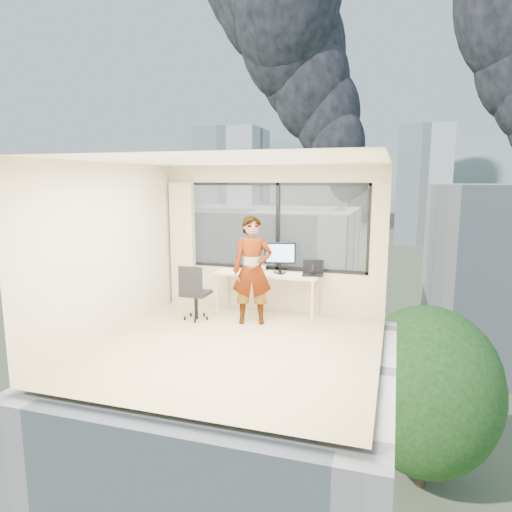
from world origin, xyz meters
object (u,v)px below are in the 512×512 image
at_px(handbag, 315,268).
at_px(person, 252,270).
at_px(laptop, 313,269).
at_px(chair, 196,291).
at_px(game_console, 257,267).
at_px(desk, 267,294).
at_px(monitor, 280,257).

bearing_deg(handbag, person, -150.02).
bearing_deg(person, laptop, 13.93).
bearing_deg(person, handbag, 21.71).
bearing_deg(chair, handbag, 23.67).
bearing_deg(game_console, chair, -145.14).
height_order(desk, game_console, game_console).
bearing_deg(handbag, desk, -175.13).
distance_m(desk, chair, 1.25).
xyz_separation_m(monitor, laptop, (0.59, -0.06, -0.16)).
xyz_separation_m(chair, handbag, (1.87, 0.82, 0.36)).
height_order(desk, monitor, monitor).
height_order(person, game_console, person).
relative_size(person, game_console, 5.60).
bearing_deg(laptop, person, -157.55).
relative_size(desk, person, 1.01).
bearing_deg(handbag, monitor, -176.33).
height_order(monitor, game_console, monitor).
relative_size(chair, game_console, 3.05).
bearing_deg(monitor, desk, -178.29).
relative_size(chair, monitor, 1.79).
relative_size(person, handbag, 7.24).
xyz_separation_m(desk, monitor, (0.21, 0.06, 0.65)).
height_order(chair, game_console, chair).
relative_size(chair, handbag, 3.94).
distance_m(monitor, game_console, 0.54).
bearing_deg(desk, laptop, 0.48).
distance_m(chair, laptop, 2.02).
relative_size(monitor, laptop, 1.44).
distance_m(person, monitor, 0.68).
xyz_separation_m(person, game_console, (-0.15, 0.74, -0.10)).
bearing_deg(game_console, desk, -51.80).
height_order(chair, laptop, laptop).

